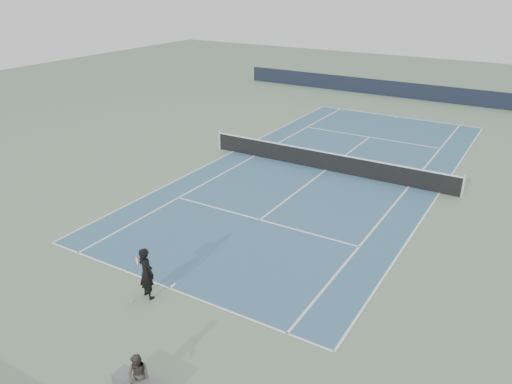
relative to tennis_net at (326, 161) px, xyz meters
The scene contains 7 objects.
ground 0.50m from the tennis_net, ahead, with size 80.00×80.00×0.00m, color slate.
court_surface 0.50m from the tennis_net, ahead, with size 10.97×23.77×0.01m, color #35607E.
tennis_net is the anchor object (origin of this frame).
windscreen_far 17.89m from the tennis_net, 90.00° to the left, with size 30.00×0.25×1.20m, color black.
tennis_player 12.53m from the tennis_net, 91.22° to the right, with size 0.81×0.59×1.66m.
tennis_ball 13.01m from the tennis_net, 92.13° to the right, with size 0.07×0.07×0.07m, color #B6DB2C.
spectator_bench 15.66m from the tennis_net, 81.89° to the right, with size 1.39×0.65×1.14m.
Camera 1 is at (8.98, -21.56, 8.90)m, focal length 35.00 mm.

